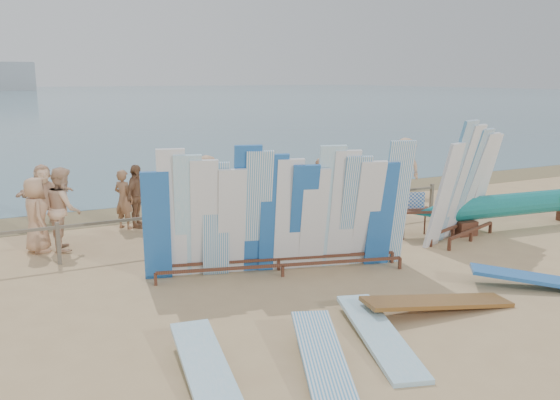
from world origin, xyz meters
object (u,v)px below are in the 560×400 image
beachgoer_extra_0 (405,166)px  beachgoer_2 (64,208)px  beachgoer_4 (136,196)px  beachgoer_0 (36,215)px  vendor_table (415,222)px  beachgoer_1 (124,199)px  flat_board_a (209,387)px  beachgoer_6 (323,184)px  side_surfboard_rack (465,186)px  beach_chair_right (246,223)px  flat_board_d (546,289)px  flat_board_c (438,311)px  flat_board_e (325,378)px  beachgoer_8 (319,187)px  stroller (308,208)px  beachgoer_10 (470,178)px  beach_chair_left (240,219)px  main_surfboard_rack (281,216)px  beachgoer_3 (208,186)px  flat_board_b (379,341)px  outrigger_canoe (521,205)px

beachgoer_extra_0 → beachgoer_2: bearing=-87.3°
beachgoer_2 → beachgoer_4: bearing=-52.2°
beachgoer_0 → vendor_table: bearing=-113.7°
beachgoer_1 → beachgoer_extra_0: 9.40m
flat_board_a → beachgoer_6: 10.38m
side_surfboard_rack → beachgoer_extra_0: size_ratio=1.55×
beach_chair_right → flat_board_d: bearing=-100.4°
flat_board_c → beachgoer_extra_0: (5.96, 8.39, 0.94)m
flat_board_e → beachgoer_8: beachgoer_8 is taller
flat_board_a → stroller: (5.27, 6.77, 0.45)m
flat_board_a → beachgoer_10: size_ratio=1.66×
flat_board_a → beach_chair_left: size_ratio=3.16×
beach_chair_right → beachgoer_6: bearing=-14.9°
main_surfboard_rack → beachgoer_0: 5.67m
flat_board_c → beach_chair_right: size_ratio=2.94×
beachgoer_0 → beachgoer_3: bearing=-75.1°
flat_board_b → beachgoer_4: beachgoer_4 is taller
flat_board_c → flat_board_a: bearing=105.7°
beachgoer_0 → stroller: bearing=-99.9°
main_surfboard_rack → flat_board_b: main_surfboard_rack is taller
flat_board_c → beachgoer_0: 8.85m
main_surfboard_rack → outrigger_canoe: bearing=19.1°
beach_chair_left → beachgoer_3: beachgoer_3 is taller
flat_board_c → beachgoer_10: (6.74, 6.23, 0.82)m
flat_board_a → stroller: size_ratio=2.39×
vendor_table → stroller: (-1.72, 2.26, 0.08)m
beachgoer_4 → beachgoer_8: (5.00, -0.83, -0.03)m
flat_board_b → beachgoer_8: 8.40m
beach_chair_right → side_surfboard_rack: bearing=-72.3°
main_surfboard_rack → beachgoer_8: size_ratio=3.31×
flat_board_b → flat_board_e: 1.41m
beach_chair_right → beachgoer_4: (-2.28, 1.86, 0.56)m
outrigger_canoe → stroller: (-4.77, 2.77, -0.15)m
flat_board_c → stroller: size_ratio=2.39×
flat_board_b → flat_board_a: bearing=-160.8°
beachgoer_8 → flat_board_a: bearing=52.4°
flat_board_b → beachgoer_10: (8.31, 6.71, 0.82)m
main_surfboard_rack → vendor_table: (4.17, 0.98, -0.81)m
outrigger_canoe → beach_chair_right: size_ratio=7.20×
flat_board_e → flat_board_a: flat_board_e is taller
flat_board_d → beach_chair_right: bearing=66.7°
side_surfboard_rack → outrigger_canoe: bearing=-14.3°
flat_board_e → beachgoer_3: 9.72m
main_surfboard_rack → flat_board_e: main_surfboard_rack is taller
outrigger_canoe → vendor_table: 3.10m
side_surfboard_rack → beachgoer_2: 9.32m
main_surfboard_rack → flat_board_d: (3.99, -3.02, -1.18)m
vendor_table → beachgoer_6: beachgoer_6 is taller
main_surfboard_rack → beach_chair_left: size_ratio=6.16×
beachgoer_10 → beachgoer_2: bearing=-177.3°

